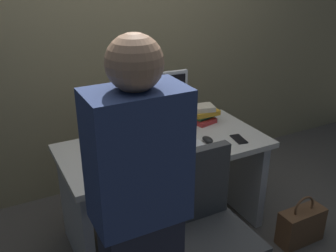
{
  "coord_description": "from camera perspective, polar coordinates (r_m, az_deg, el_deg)",
  "views": [
    {
      "loc": [
        -1.05,
        -2.07,
        1.88
      ],
      "look_at": [
        0.0,
        -0.05,
        0.87
      ],
      "focal_mm": 41.01,
      "sensor_mm": 36.0,
      "label": 1
    }
  ],
  "objects": [
    {
      "name": "ground_plane",
      "position": [
        2.99,
        -0.46,
        -15.1
      ],
      "size": [
        9.0,
        9.0,
        0.0
      ],
      "primitive_type": "plane",
      "color": "#4C4742"
    },
    {
      "name": "wall_back",
      "position": [
        3.17,
        -8.22,
        16.73
      ],
      "size": [
        6.4,
        0.1,
        3.0
      ],
      "primitive_type": "cube",
      "color": "#8C7F5B",
      "rests_on": "ground"
    },
    {
      "name": "desk",
      "position": [
        2.71,
        -0.49,
        -6.86
      ],
      "size": [
        1.41,
        0.69,
        0.72
      ],
      "color": "beige",
      "rests_on": "ground"
    },
    {
      "name": "office_chair",
      "position": [
        2.25,
        5.89,
        -16.56
      ],
      "size": [
        0.52,
        0.52,
        0.94
      ],
      "color": "black",
      "rests_on": "ground"
    },
    {
      "name": "person_at_desk",
      "position": [
        1.72,
        -4.18,
        -13.49
      ],
      "size": [
        0.4,
        0.24,
        1.64
      ],
      "color": "#262838",
      "rests_on": "ground"
    },
    {
      "name": "monitor",
      "position": [
        2.6,
        -2.62,
        3.52
      ],
      "size": [
        0.54,
        0.15,
        0.46
      ],
      "color": "silver",
      "rests_on": "desk"
    },
    {
      "name": "keyboard",
      "position": [
        2.49,
        0.91,
        -3.63
      ],
      "size": [
        0.43,
        0.14,
        0.02
      ],
      "primitive_type": "cube",
      "rotation": [
        0.0,
        0.0,
        -0.02
      ],
      "color": "white",
      "rests_on": "desk"
    },
    {
      "name": "mouse",
      "position": [
        2.63,
        5.92,
        -2.03
      ],
      "size": [
        0.06,
        0.1,
        0.03
      ],
      "primitive_type": "ellipsoid",
      "color": "black",
      "rests_on": "desk"
    },
    {
      "name": "cup_near_keyboard",
      "position": [
        2.27,
        -8.33,
        -5.79
      ],
      "size": [
        0.07,
        0.07,
        0.09
      ],
      "primitive_type": "cylinder",
      "color": "silver",
      "rests_on": "desk"
    },
    {
      "name": "cup_by_monitor",
      "position": [
        2.52,
        -10.45,
        -2.86
      ],
      "size": [
        0.07,
        0.07,
        0.09
      ],
      "primitive_type": "cylinder",
      "color": "silver",
      "rests_on": "desk"
    },
    {
      "name": "book_stack",
      "position": [
        2.92,
        5.28,
        1.85
      ],
      "size": [
        0.21,
        0.19,
        0.14
      ],
      "color": "red",
      "rests_on": "desk"
    },
    {
      "name": "cell_phone",
      "position": [
        2.7,
        10.48,
        -1.92
      ],
      "size": [
        0.09,
        0.15,
        0.01
      ],
      "primitive_type": "cube",
      "rotation": [
        0.0,
        0.0,
        -0.17
      ],
      "color": "black",
      "rests_on": "desk"
    },
    {
      "name": "handbag",
      "position": [
        2.96,
        19.15,
        -13.78
      ],
      "size": [
        0.34,
        0.14,
        0.38
      ],
      "color": "brown",
      "rests_on": "ground"
    }
  ]
}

